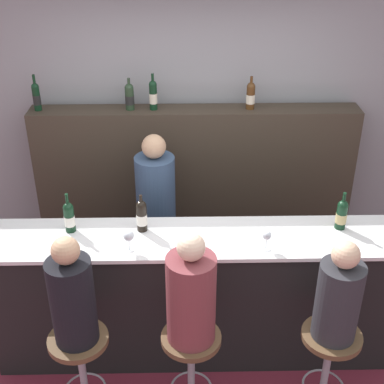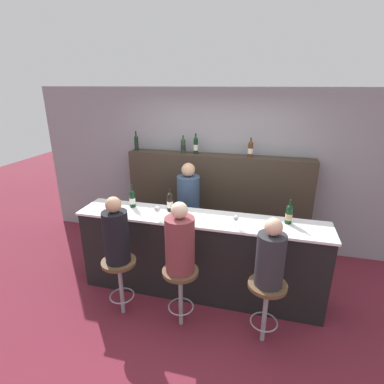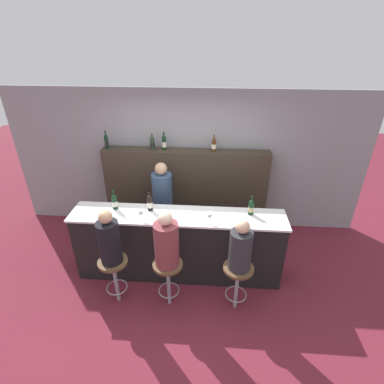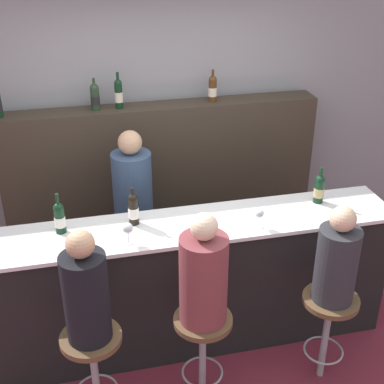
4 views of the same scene
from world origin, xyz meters
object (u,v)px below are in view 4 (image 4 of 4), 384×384
(bar_stool_left, at_px, (93,354))
(bar_stool_right, at_px, (329,315))
(wine_bottle_counter_1, at_px, (133,209))
(wine_bottle_counter_2, at_px, (319,189))
(wine_glass_0, at_px, (128,229))
(guest_seated_left, at_px, (86,293))
(wine_bottle_backbar_1, at_px, (95,97))
(guest_seated_middle, at_px, (204,276))
(wine_bottle_counter_0, at_px, (60,217))
(bar_stool_middle, at_px, (203,336))
(wine_bottle_backbar_3, at_px, (213,88))
(wine_glass_1, at_px, (259,214))
(wine_bottle_backbar_2, at_px, (119,93))
(guest_seated_right, at_px, (337,261))
(bartender, at_px, (135,222))

(bar_stool_left, height_order, bar_stool_right, same)
(wine_bottle_counter_1, height_order, wine_bottle_counter_2, wine_bottle_counter_2)
(wine_glass_0, bearing_deg, guest_seated_left, -125.27)
(wine_bottle_backbar_1, height_order, guest_seated_middle, wine_bottle_backbar_1)
(wine_bottle_counter_0, height_order, guest_seated_middle, guest_seated_middle)
(guest_seated_left, bearing_deg, wine_bottle_counter_2, 20.99)
(bar_stool_middle, bearing_deg, guest_seated_middle, 0.00)
(wine_bottle_counter_2, distance_m, guest_seated_left, 1.99)
(wine_bottle_backbar_3, height_order, bar_stool_right, wine_bottle_backbar_3)
(wine_bottle_backbar_1, height_order, wine_glass_1, wine_bottle_backbar_1)
(wine_bottle_backbar_3, xyz_separation_m, wine_glass_1, (-0.02, -1.41, -0.52))
(wine_glass_1, bearing_deg, wine_bottle_backbar_3, 89.03)
(wine_glass_0, bearing_deg, wine_bottle_backbar_2, 84.95)
(wine_bottle_counter_1, relative_size, wine_bottle_backbar_3, 1.01)
(wine_bottle_counter_1, relative_size, guest_seated_right, 0.40)
(wine_bottle_counter_2, bearing_deg, wine_bottle_counter_1, 180.00)
(wine_bottle_backbar_2, height_order, guest_seated_middle, wine_bottle_backbar_2)
(guest_seated_right, bearing_deg, wine_glass_0, 161.37)
(wine_bottle_counter_2, bearing_deg, wine_bottle_backbar_3, 115.93)
(wine_bottle_counter_0, distance_m, wine_bottle_backbar_3, 1.90)
(wine_bottle_counter_1, height_order, wine_glass_0, wine_bottle_counter_1)
(wine_bottle_counter_1, xyz_separation_m, wine_bottle_backbar_1, (-0.15, 1.15, 0.50))
(wine_glass_0, xyz_separation_m, wine_glass_1, (0.95, 0.00, -0.01))
(bar_stool_right, relative_size, guest_seated_right, 1.01)
(wine_bottle_counter_1, distance_m, bar_stool_left, 1.04)
(wine_glass_1, bearing_deg, bartender, 132.00)
(wine_bottle_counter_0, xyz_separation_m, wine_bottle_backbar_1, (0.37, 1.15, 0.50))
(wine_bottle_counter_2, bearing_deg, guest_seated_right, -104.60)
(guest_seated_left, height_order, bar_stool_right, guest_seated_left)
(wine_bottle_counter_1, distance_m, wine_bottle_backbar_2, 1.26)
(bartender, bearing_deg, wine_glass_1, -48.00)
(wine_bottle_counter_0, bearing_deg, bar_stool_right, -21.58)
(wine_glass_1, relative_size, bartender, 0.09)
(wine_bottle_counter_1, xyz_separation_m, guest_seated_left, (-0.39, -0.71, -0.15))
(wine_glass_0, relative_size, wine_glass_1, 1.09)
(bar_stool_middle, distance_m, guest_seated_middle, 0.50)
(wine_glass_0, bearing_deg, wine_bottle_counter_2, 9.52)
(wine_bottle_counter_1, height_order, wine_bottle_backbar_3, wine_bottle_backbar_3)
(guest_seated_middle, bearing_deg, wine_bottle_backbar_2, 98.97)
(wine_bottle_counter_2, distance_m, bar_stool_middle, 1.47)
(wine_bottle_counter_1, bearing_deg, wine_bottle_counter_0, 180.00)
(wine_bottle_backbar_1, relative_size, wine_glass_1, 1.92)
(wine_bottle_backbar_3, height_order, guest_seated_middle, wine_bottle_backbar_3)
(wine_bottle_counter_0, relative_size, wine_glass_1, 2.10)
(guest_seated_middle, distance_m, bartender, 1.42)
(wine_glass_1, bearing_deg, bar_stool_right, -48.68)
(wine_glass_0, relative_size, guest_seated_middle, 0.20)
(wine_bottle_backbar_1, xyz_separation_m, bar_stool_right, (1.42, -1.86, -1.14))
(wine_bottle_counter_1, xyz_separation_m, guest_seated_middle, (0.34, -0.71, -0.15))
(wine_bottle_backbar_1, bearing_deg, wine_bottle_counter_0, -107.81)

